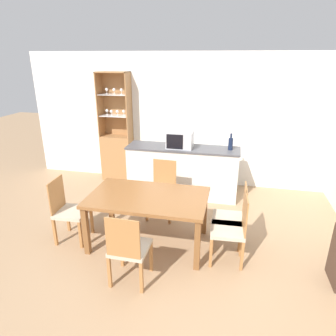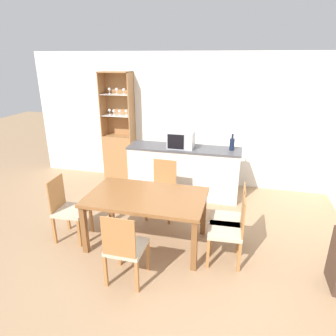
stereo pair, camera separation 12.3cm
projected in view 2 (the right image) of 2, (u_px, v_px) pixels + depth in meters
The scene contains 12 objects.
ground_plane at pixel (161, 257), 3.90m from camera, with size 18.00×18.00×0.00m, color #A37F5B.
wall_back at pixel (196, 121), 5.84m from camera, with size 6.80×0.06×2.55m.
kitchen_counter at pixel (184, 171), 5.52m from camera, with size 2.03×0.54×0.93m.
display_cabinet at pixel (120, 148), 6.24m from camera, with size 0.62×0.34×2.18m.
dining_table at pixel (146, 201), 4.00m from camera, with size 1.57×0.94×0.72m.
dining_chair_side_left_near at pixel (68, 209), 4.19m from camera, with size 0.43×0.43×0.91m.
dining_chair_side_right_near at pixel (229, 230), 3.69m from camera, with size 0.44×0.44×0.91m.
dining_chair_head_far at pixel (162, 190), 4.79m from camera, with size 0.43×0.43×0.91m.
dining_chair_head_near at pixel (125, 248), 3.35m from camera, with size 0.42×0.42×0.91m.
dining_chair_side_right_far at pixel (230, 218), 3.95m from camera, with size 0.43×0.43×0.91m.
microwave at pixel (181, 140), 5.29m from camera, with size 0.45×0.34×0.30m.
wine_bottle at pixel (232, 144), 5.16m from camera, with size 0.08×0.08×0.29m.
Camera 2 is at (0.88, -3.12, 2.47)m, focal length 32.00 mm.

